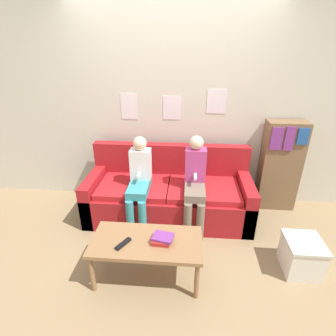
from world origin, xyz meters
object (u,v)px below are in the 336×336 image
object	(u,v)px
couch	(169,195)
person_right	(195,180)
coffee_table	(147,245)
tv_remote	(123,244)
person_left	(139,179)
storage_box	(301,256)
bookshelf	(280,166)

from	to	relation	value
couch	person_right	distance (m)	0.49
coffee_table	tv_remote	bearing A→B (deg)	-159.49
person_left	tv_remote	bearing A→B (deg)	-88.97
storage_box	bookshelf	bearing A→B (deg)	86.74
tv_remote	bookshelf	size ratio (longest dim) A/B	0.14
person_right	couch	bearing A→B (deg)	148.50
person_right	bookshelf	size ratio (longest dim) A/B	0.93
coffee_table	storage_box	size ratio (longest dim) A/B	2.69
bookshelf	storage_box	distance (m)	1.24
person_right	storage_box	xyz separation A→B (m)	(1.03, -0.65, -0.43)
bookshelf	storage_box	bearing A→B (deg)	-93.26
tv_remote	person_left	bearing A→B (deg)	122.00
couch	tv_remote	size ratio (longest dim) A/B	12.12
person_left	storage_box	world-z (taller)	person_left
person_left	couch	bearing A→B (deg)	30.78
couch	bookshelf	distance (m)	1.49
coffee_table	person_right	distance (m)	0.98
coffee_table	storage_box	world-z (taller)	coffee_table
couch	person_left	world-z (taller)	person_left
coffee_table	person_left	world-z (taller)	person_left
tv_remote	bookshelf	distance (m)	2.25
coffee_table	bookshelf	world-z (taller)	bookshelf
bookshelf	storage_box	world-z (taller)	bookshelf
person_left	storage_box	distance (m)	1.85
coffee_table	tv_remote	size ratio (longest dim) A/B	5.99
coffee_table	bookshelf	size ratio (longest dim) A/B	0.84
person_left	storage_box	size ratio (longest dim) A/B	2.91
couch	storage_box	distance (m)	1.60
person_right	tv_remote	xyz separation A→B (m)	(-0.63, -0.92, -0.17)
person_left	person_right	distance (m)	0.65
couch	person_left	size ratio (longest dim) A/B	1.87
tv_remote	bookshelf	bearing A→B (deg)	70.55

